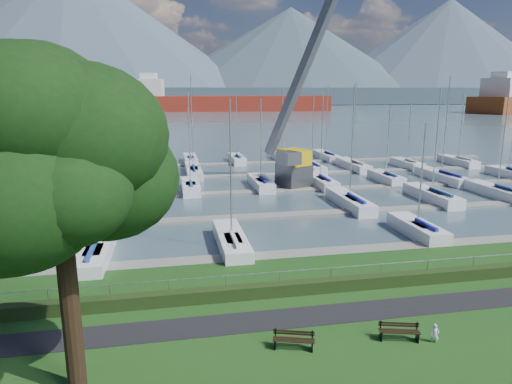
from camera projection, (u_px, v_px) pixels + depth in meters
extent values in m
cube|color=black|center=(313.00, 316.00, 22.68)|extent=(160.00, 2.00, 0.04)
cube|color=#475D68|center=(178.00, 108.00, 274.59)|extent=(800.00, 540.00, 0.20)
cube|color=#213313|center=(299.00, 288.00, 25.09)|extent=(80.00, 0.70, 0.70)
cylinder|color=gray|center=(297.00, 270.00, 25.29)|extent=(80.00, 0.04, 0.04)
cube|color=#3D4E59|center=(175.00, 96.00, 340.20)|extent=(900.00, 80.00, 12.00)
cone|color=#475768|center=(74.00, 32.00, 381.00)|extent=(340.00, 340.00, 115.00)
cone|color=#3E4E5A|center=(290.00, 55.00, 429.16)|extent=(300.00, 300.00, 85.00)
cone|color=#455366|center=(448.00, 50.00, 468.63)|extent=(320.00, 320.00, 100.00)
cube|color=gray|center=(273.00, 256.00, 31.34)|extent=(90.00, 1.60, 0.25)
cube|color=slate|center=(248.00, 217.00, 40.92)|extent=(90.00, 1.60, 0.25)
cube|color=slate|center=(232.00, 193.00, 50.49)|extent=(90.00, 1.60, 0.25)
cube|color=slate|center=(221.00, 176.00, 60.07)|extent=(90.00, 1.60, 0.25)
cube|color=slate|center=(214.00, 164.00, 69.64)|extent=(90.00, 1.60, 0.25)
cube|color=black|center=(275.00, 343.00, 19.82)|extent=(0.18, 0.40, 0.45)
cube|color=black|center=(276.00, 332.00, 19.90)|extent=(0.06, 0.06, 0.40)
cube|color=black|center=(312.00, 346.00, 19.65)|extent=(0.18, 0.40, 0.45)
cube|color=black|center=(312.00, 335.00, 19.73)|extent=(0.06, 0.06, 0.40)
cube|color=black|center=(294.00, 342.00, 19.54)|extent=(1.75, 0.63, 0.04)
cube|color=black|center=(294.00, 340.00, 19.69)|extent=(1.75, 0.63, 0.04)
cube|color=black|center=(294.00, 338.00, 19.83)|extent=(1.75, 0.63, 0.04)
cube|color=black|center=(294.00, 334.00, 19.84)|extent=(1.73, 0.58, 0.08)
cube|color=black|center=(294.00, 331.00, 19.81)|extent=(1.73, 0.58, 0.08)
cube|color=black|center=(381.00, 335.00, 20.49)|extent=(0.17, 0.40, 0.45)
cube|color=black|center=(381.00, 325.00, 20.57)|extent=(0.06, 0.06, 0.40)
cube|color=black|center=(417.00, 337.00, 20.36)|extent=(0.17, 0.40, 0.45)
cube|color=black|center=(417.00, 326.00, 20.44)|extent=(0.06, 0.06, 0.40)
cube|color=black|center=(400.00, 333.00, 20.23)|extent=(1.76, 0.58, 0.04)
cube|color=black|center=(399.00, 331.00, 20.38)|extent=(1.76, 0.58, 0.04)
cube|color=black|center=(399.00, 330.00, 20.52)|extent=(1.76, 0.58, 0.04)
cube|color=black|center=(399.00, 326.00, 20.53)|extent=(1.74, 0.52, 0.08)
cube|color=black|center=(399.00, 323.00, 20.51)|extent=(1.74, 0.52, 0.08)
imported|color=silver|center=(435.00, 332.00, 20.23)|extent=(0.43, 0.35, 1.02)
cylinder|color=black|center=(67.00, 278.00, 16.18)|extent=(0.70, 0.70, 8.95)
sphere|color=black|center=(35.00, 105.00, 16.45)|extent=(5.38, 5.38, 5.38)
sphere|color=black|center=(48.00, 122.00, 14.92)|extent=(4.66, 4.66, 4.66)
sphere|color=black|center=(106.00, 179.00, 15.91)|extent=(5.07, 5.07, 5.07)
sphere|color=black|center=(67.00, 194.00, 13.20)|extent=(3.78, 3.78, 3.78)
sphere|color=black|center=(19.00, 113.00, 12.91)|extent=(4.73, 4.73, 4.73)
sphere|color=black|center=(81.00, 136.00, 14.36)|extent=(5.48, 5.48, 5.48)
sphere|color=black|center=(12.00, 196.00, 13.16)|extent=(5.38, 5.38, 5.38)
cube|color=#4F5256|center=(294.00, 175.00, 53.48)|extent=(4.20, 4.20, 2.60)
cube|color=yellow|center=(294.00, 157.00, 53.01)|extent=(3.73, 4.15, 1.80)
cube|color=slate|center=(300.00, 78.00, 55.67)|extent=(6.98, 9.93, 19.89)
cube|color=slate|center=(289.00, 158.00, 50.83)|extent=(2.70, 2.81, 1.40)
cube|color=maroon|center=(225.00, 106.00, 239.60)|extent=(111.30, 28.10, 10.00)
cube|color=silver|center=(149.00, 91.00, 234.23)|extent=(15.23, 15.23, 12.00)
cube|color=silver|center=(149.00, 77.00, 232.69)|extent=(8.70, 8.70, 4.00)
cube|color=silver|center=(502.00, 91.00, 215.80)|extent=(18.49, 18.49, 12.00)
cube|color=silver|center=(503.00, 76.00, 214.25)|extent=(10.57, 10.57, 4.00)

